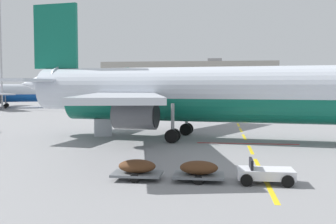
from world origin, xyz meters
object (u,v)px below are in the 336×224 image
object	(u,v)px
airliner_foreground	(196,93)
baggage_train	(200,170)
uld_cargo_container	(103,127)
apron_light_mast_near	(0,27)
airliner_mid_left	(143,91)
airliner_far_center	(12,93)

from	to	relation	value
airliner_foreground	baggage_train	world-z (taller)	airliner_foreground
uld_cargo_container	apron_light_mast_near	xyz separation A→B (m)	(-31.85, 37.96, 15.38)
baggage_train	airliner_mid_left	bearing A→B (deg)	102.69
airliner_foreground	airliner_mid_left	world-z (taller)	airliner_foreground
airliner_mid_left	airliner_foreground	bearing A→B (deg)	-75.59
baggage_train	uld_cargo_container	xyz separation A→B (m)	(-9.68, 16.59, 0.28)
uld_cargo_container	baggage_train	bearing A→B (deg)	-59.73
airliner_mid_left	apron_light_mast_near	world-z (taller)	apron_light_mast_near
uld_cargo_container	airliner_far_center	bearing A→B (deg)	126.91
airliner_mid_left	apron_light_mast_near	size ratio (longest dim) A/B	1.01
apron_light_mast_near	airliner_mid_left	bearing A→B (deg)	59.64
airliner_foreground	airliner_mid_left	bearing A→B (deg)	104.41
airliner_far_center	apron_light_mast_near	distance (m)	14.62
airliner_mid_left	baggage_train	world-z (taller)	airliner_mid_left
apron_light_mast_near	airliner_foreground	bearing A→B (deg)	-44.12
airliner_foreground	airliner_mid_left	xyz separation A→B (m)	(-19.35, 75.32, -0.64)
airliner_mid_left	baggage_train	distance (m)	92.93
airliner_far_center	apron_light_mast_near	size ratio (longest dim) A/B	1.04
baggage_train	apron_light_mast_near	distance (m)	70.33
airliner_far_center	baggage_train	world-z (taller)	airliner_far_center
apron_light_mast_near	airliner_far_center	bearing A→B (deg)	103.55
apron_light_mast_near	baggage_train	bearing A→B (deg)	-52.72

